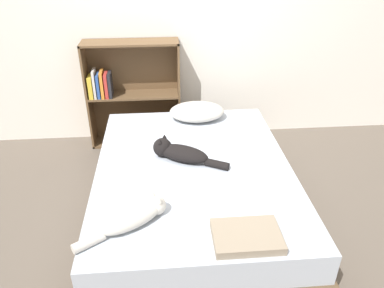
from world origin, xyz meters
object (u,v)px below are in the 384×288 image
at_px(pillow, 197,112).
at_px(bookshelf, 130,92).
at_px(bed, 194,191).
at_px(cat_dark, 179,152).
at_px(cat_light, 134,217).

relative_size(pillow, bookshelf, 0.47).
relative_size(bed, cat_dark, 3.52).
distance_m(cat_light, cat_dark, 0.75).
bearing_deg(pillow, cat_dark, -106.57).
xyz_separation_m(pillow, cat_dark, (-0.20, -0.67, -0.01)).
bearing_deg(pillow, bed, -97.26).
bearing_deg(cat_light, bed, 22.46).
xyz_separation_m(bed, cat_dark, (-0.10, 0.10, 0.29)).
bearing_deg(cat_dark, cat_light, 94.18).
bearing_deg(cat_light, pillow, 36.53).
relative_size(cat_light, cat_dark, 0.96).
bearing_deg(bed, bookshelf, 112.87).
xyz_separation_m(pillow, cat_light, (-0.50, -1.36, -0.02)).
bearing_deg(pillow, bookshelf, 142.58).
relative_size(bed, bookshelf, 1.84).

